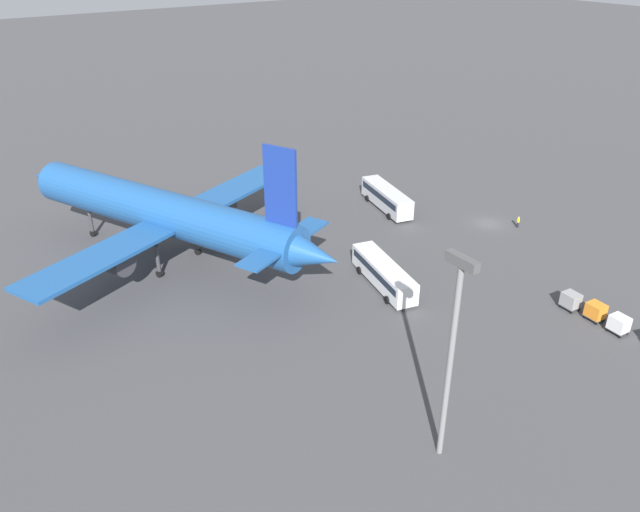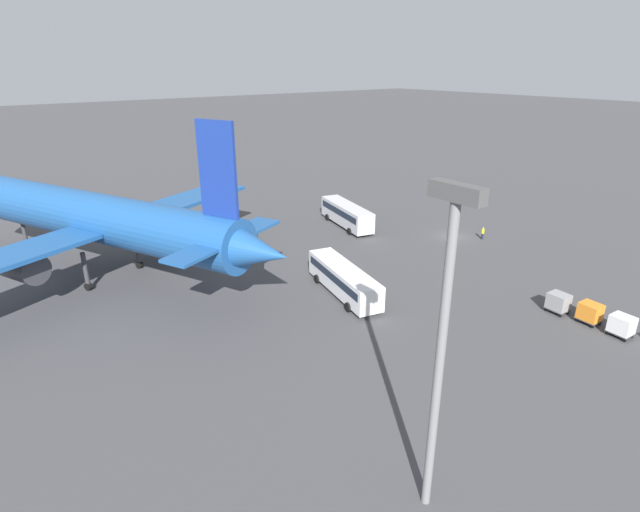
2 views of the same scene
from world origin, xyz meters
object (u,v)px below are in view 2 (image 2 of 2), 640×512
cargo_cart_orange (590,312)px  cargo_cart_grey (558,302)px  worker_person (483,233)px  cargo_cart_white (622,325)px  shuttle_bus_near (347,213)px  shuttle_bus_far (344,278)px  airplane (97,218)px

cargo_cart_orange → cargo_cart_grey: bearing=6.0°
worker_person → cargo_cart_white: size_ratio=0.82×
shuttle_bus_near → worker_person: 20.03m
cargo_cart_orange → cargo_cart_grey: (2.98, 0.31, 0.00)m
cargo_cart_orange → cargo_cart_grey: 3.00m
shuttle_bus_far → cargo_cart_white: shuttle_bus_far is taller
shuttle_bus_near → shuttle_bus_far: size_ratio=1.00×
shuttle_bus_far → cargo_cart_white: size_ratio=6.04×
shuttle_bus_far → cargo_cart_orange: shuttle_bus_far is taller
worker_person → cargo_cart_orange: (-21.12, 12.70, 0.32)m
shuttle_bus_near → worker_person: shuttle_bus_near is taller
cargo_cart_white → cargo_cart_grey: 5.97m
cargo_cart_white → cargo_cart_orange: bearing=-4.2°
airplane → cargo_cart_orange: (-40.22, -33.60, -5.91)m
worker_person → cargo_cart_grey: bearing=144.3°
shuttle_bus_near → worker_person: (-16.44, -11.40, -1.15)m
shuttle_bus_far → worker_person: shuttle_bus_far is taller
airplane → cargo_cart_white: (-43.21, -33.38, -5.91)m
cargo_cart_grey → shuttle_bus_near: bearing=-2.7°
cargo_cart_white → cargo_cart_orange: (2.98, -0.22, 0.00)m
cargo_cart_orange → airplane: bearing=39.9°
worker_person → cargo_cart_orange: bearing=149.0°
cargo_cart_orange → shuttle_bus_far: bearing=37.0°
shuttle_bus_far → cargo_cart_white: 26.62m
shuttle_bus_far → worker_person: size_ratio=7.33×
shuttle_bus_far → airplane: bearing=55.6°
cargo_cart_orange → shuttle_bus_near: bearing=-2.0°
airplane → worker_person: (-19.10, -46.30, -6.23)m
airplane → shuttle_bus_far: airplane is taller
cargo_cart_orange → cargo_cart_white: bearing=175.8°
airplane → cargo_cart_orange: airplane is taller
airplane → cargo_cart_grey: size_ratio=23.19×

